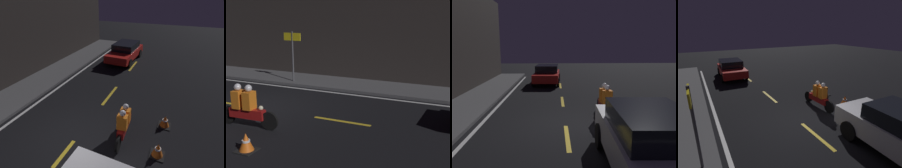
# 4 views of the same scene
# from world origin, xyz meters

# --- Properties ---
(ground_plane) EXTENTS (56.00, 56.00, 0.00)m
(ground_plane) POSITION_xyz_m (0.00, 0.00, 0.00)
(ground_plane) COLOR black
(raised_curb) EXTENTS (28.00, 2.28, 0.13)m
(raised_curb) POSITION_xyz_m (0.00, 4.49, 0.07)
(raised_curb) COLOR #4C4C4F
(raised_curb) RESTS_ON ground
(building_front) EXTENTS (28.00, 0.30, 6.67)m
(building_front) POSITION_xyz_m (0.00, 5.78, 3.34)
(building_front) COLOR #2D2826
(building_front) RESTS_ON ground
(lane_dash_c) EXTENTS (2.00, 0.14, 0.01)m
(lane_dash_c) POSITION_xyz_m (-1.00, 0.00, 0.00)
(lane_dash_c) COLOR gold
(lane_dash_c) RESTS_ON ground
(lane_dash_d) EXTENTS (2.00, 0.14, 0.01)m
(lane_dash_d) POSITION_xyz_m (3.50, 0.00, 0.00)
(lane_dash_d) COLOR gold
(lane_dash_d) RESTS_ON ground
(lane_solid_kerb) EXTENTS (25.20, 0.14, 0.01)m
(lane_solid_kerb) POSITION_xyz_m (0.00, 3.10, 0.00)
(lane_solid_kerb) COLOR silver
(lane_solid_kerb) RESTS_ON ground
(motorcycle) EXTENTS (2.16, 0.39, 1.36)m
(motorcycle) POSITION_xyz_m (0.95, -1.63, 0.64)
(motorcycle) COLOR black
(motorcycle) RESTS_ON ground
(traffic_cone_far) EXTENTS (0.51, 0.51, 0.49)m
(traffic_cone_far) POSITION_xyz_m (2.12, -3.01, 0.24)
(traffic_cone_far) COLOR black
(traffic_cone_far) RESTS_ON ground
(shop_sign) EXTENTS (0.90, 0.08, 2.40)m
(shop_sign) POSITION_xyz_m (-0.75, 3.83, 1.82)
(shop_sign) COLOR #4C4C51
(shop_sign) RESTS_ON raised_curb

